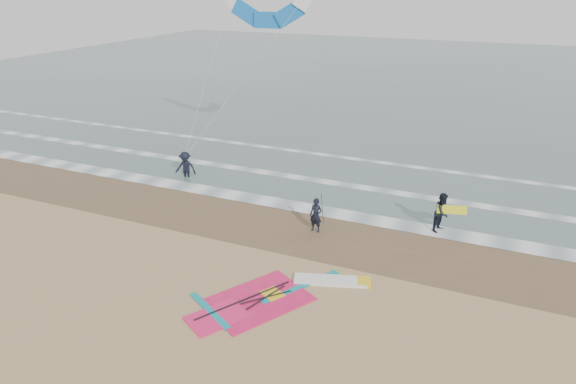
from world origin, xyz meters
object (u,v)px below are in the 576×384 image
at_px(windsurf_rig, 279,295).
at_px(person_wading, 185,162).
at_px(person_walking, 442,212).
at_px(surf_kite, 267,8).
at_px(person_standing, 316,215).

distance_m(windsurf_rig, person_wading, 13.30).
distance_m(windsurf_rig, person_walking, 9.09).
relative_size(person_wading, surf_kite, 0.20).
height_order(person_standing, person_walking, person_walking).
bearing_deg(person_standing, windsurf_rig, -78.33).
bearing_deg(person_walking, surf_kite, 87.05).
bearing_deg(surf_kite, person_standing, -52.10).
bearing_deg(windsurf_rig, person_wading, 138.29).
bearing_deg(person_wading, person_standing, -28.94).
height_order(person_standing, surf_kite, surf_kite).
bearing_deg(windsurf_rig, person_walking, 59.21).
distance_m(person_walking, person_wading, 14.57).
bearing_deg(windsurf_rig, surf_kite, 116.74).
height_order(windsurf_rig, person_wading, person_wading).
bearing_deg(surf_kite, person_wading, -127.14).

